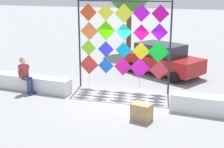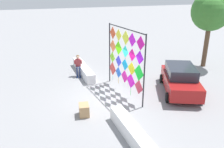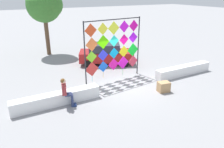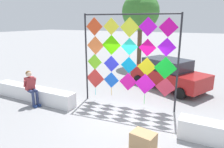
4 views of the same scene
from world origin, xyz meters
name	(u,v)px [view 3 (image 3 of 4)]	position (x,y,z in m)	size (l,w,h in m)	color
ground	(128,86)	(0.00, 0.00, 0.00)	(120.00, 120.00, 0.00)	gray
plaza_ledge_left	(57,99)	(-4.14, -0.22, 0.30)	(4.22, 0.54, 0.60)	white
plaza_ledge_right	(183,70)	(4.14, -0.22, 0.30)	(4.22, 0.54, 0.60)	white
kite_display_rack	(114,46)	(-0.26, 1.21, 2.13)	(3.83, 0.44, 3.69)	#232328
seated_vendor	(66,90)	(-3.77, -0.63, 0.85)	(0.67, 0.55, 1.45)	navy
parked_car	(106,54)	(0.72, 4.23, 0.77)	(4.27, 3.22, 1.52)	maroon
cardboard_box_large	(164,87)	(1.34, -1.53, 0.28)	(0.62, 0.45, 0.55)	tan
tree_palm_like	(46,5)	(-2.35, 8.70, 4.09)	(2.81, 2.77, 5.46)	brown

